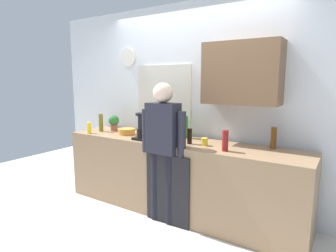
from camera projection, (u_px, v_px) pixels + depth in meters
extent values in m
plane|color=silver|center=(163.00, 221.00, 3.31)|extent=(8.00, 8.00, 0.00)
cube|color=#937251|center=(177.00, 177.00, 3.49)|extent=(3.06, 0.64, 0.90)
cube|color=black|center=(167.00, 190.00, 3.18)|extent=(0.56, 0.02, 0.81)
cube|color=silver|center=(194.00, 105.00, 3.71)|extent=(4.66, 0.10, 2.60)
cube|color=beige|center=(163.00, 93.00, 3.87)|extent=(0.86, 0.02, 0.76)
cube|color=#8CA5C6|center=(164.00, 93.00, 3.87)|extent=(0.80, 0.02, 0.70)
cube|color=brown|center=(242.00, 73.00, 3.10)|extent=(0.84, 0.32, 0.68)
cylinder|color=silver|center=(128.00, 58.00, 4.11)|extent=(0.26, 0.03, 0.26)
cube|color=black|center=(143.00, 138.00, 3.49)|extent=(0.20, 0.20, 0.03)
cube|color=black|center=(146.00, 125.00, 3.52)|extent=(0.18, 0.08, 0.28)
cylinder|color=black|center=(141.00, 133.00, 3.45)|extent=(0.11, 0.11, 0.11)
cylinder|color=black|center=(142.00, 114.00, 3.44)|extent=(0.17, 0.17, 0.03)
cylinder|color=maroon|center=(225.00, 141.00, 2.91)|extent=(0.06, 0.06, 0.22)
cylinder|color=olive|center=(101.00, 123.00, 4.04)|extent=(0.06, 0.06, 0.25)
cylinder|color=#2D8C33|center=(184.00, 127.00, 3.58)|extent=(0.09, 0.09, 0.28)
cylinder|color=black|center=(190.00, 136.00, 3.24)|extent=(0.06, 0.06, 0.18)
cylinder|color=brown|center=(274.00, 138.00, 3.02)|extent=(0.06, 0.06, 0.23)
cylinder|color=yellow|center=(204.00, 142.00, 3.17)|extent=(0.07, 0.07, 0.08)
cylinder|color=#B26647|center=(171.00, 137.00, 3.39)|extent=(0.08, 0.08, 0.09)
cylinder|color=orange|center=(127.00, 131.00, 3.82)|extent=(0.22, 0.22, 0.08)
cylinder|color=#9E5638|center=(114.00, 128.00, 4.08)|extent=(0.10, 0.10, 0.09)
sphere|color=#2D7233|center=(114.00, 120.00, 4.06)|extent=(0.15, 0.15, 0.15)
cylinder|color=yellow|center=(89.00, 128.00, 3.89)|extent=(0.06, 0.06, 0.15)
cone|color=white|center=(89.00, 121.00, 3.88)|extent=(0.02, 0.02, 0.03)
cylinder|color=silver|center=(155.00, 130.00, 3.70)|extent=(0.14, 0.14, 0.17)
cylinder|color=black|center=(156.00, 186.00, 3.30)|extent=(0.12, 0.12, 0.82)
cylinder|color=black|center=(171.00, 189.00, 3.19)|extent=(0.12, 0.12, 0.82)
cube|color=#262633|center=(163.00, 128.00, 3.13)|extent=(0.36, 0.20, 0.56)
sphere|color=beige|center=(163.00, 93.00, 3.07)|extent=(0.22, 0.22, 0.22)
cylinder|color=#262633|center=(146.00, 130.00, 3.27)|extent=(0.09, 0.09, 0.50)
cylinder|color=#262633|center=(182.00, 135.00, 3.01)|extent=(0.09, 0.09, 0.50)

